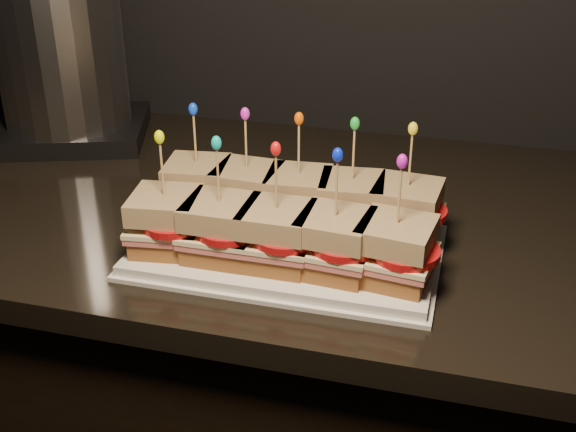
# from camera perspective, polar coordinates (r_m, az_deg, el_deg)

# --- Properties ---
(granite_slab) EXTENTS (2.43, 0.67, 0.04)m
(granite_slab) POSITION_cam_1_polar(r_m,az_deg,el_deg) (1.07, 2.24, -0.03)
(granite_slab) COLOR black
(granite_slab) RESTS_ON cabinet
(platter) EXTENTS (0.37, 0.23, 0.02)m
(platter) POSITION_cam_1_polar(r_m,az_deg,el_deg) (0.93, -0.00, -2.53)
(platter) COLOR white
(platter) RESTS_ON granite_slab
(platter_rim) EXTENTS (0.39, 0.24, 0.01)m
(platter_rim) POSITION_cam_1_polar(r_m,az_deg,el_deg) (0.93, -0.00, -2.86)
(platter_rim) COLOR white
(platter_rim) RESTS_ON granite_slab
(sandwich_0_bread_bot) EXTENTS (0.09, 0.09, 0.02)m
(sandwich_0_bread_bot) POSITION_cam_1_polar(r_m,az_deg,el_deg) (1.00, -7.05, 0.96)
(sandwich_0_bread_bot) COLOR #582E13
(sandwich_0_bread_bot) RESTS_ON platter
(sandwich_0_ham) EXTENTS (0.10, 0.10, 0.01)m
(sandwich_0_ham) POSITION_cam_1_polar(r_m,az_deg,el_deg) (1.00, -7.10, 1.74)
(sandwich_0_ham) COLOR #C35B56
(sandwich_0_ham) RESTS_ON sandwich_0_bread_bot
(sandwich_0_cheese) EXTENTS (0.10, 0.10, 0.01)m
(sandwich_0_cheese) POSITION_cam_1_polar(r_m,az_deg,el_deg) (0.99, -7.12, 2.10)
(sandwich_0_cheese) COLOR #FFECB0
(sandwich_0_cheese) RESTS_ON sandwich_0_ham
(sandwich_0_tomato) EXTENTS (0.08, 0.08, 0.01)m
(sandwich_0_tomato) POSITION_cam_1_polar(r_m,az_deg,el_deg) (0.98, -6.62, 2.28)
(sandwich_0_tomato) COLOR #B61013
(sandwich_0_tomato) RESTS_ON sandwich_0_cheese
(sandwich_0_bread_top) EXTENTS (0.09, 0.09, 0.03)m
(sandwich_0_bread_top) POSITION_cam_1_polar(r_m,az_deg,el_deg) (0.98, -7.21, 3.47)
(sandwich_0_bread_top) COLOR brown
(sandwich_0_bread_top) RESTS_ON sandwich_0_tomato
(sandwich_0_pick) EXTENTS (0.00, 0.00, 0.09)m
(sandwich_0_pick) POSITION_cam_1_polar(r_m,az_deg,el_deg) (0.97, -7.35, 5.85)
(sandwich_0_pick) COLOR tan
(sandwich_0_pick) RESTS_ON sandwich_0_bread_top
(sandwich_0_frill) EXTENTS (0.01, 0.01, 0.02)m
(sandwich_0_frill) POSITION_cam_1_polar(r_m,az_deg,el_deg) (0.95, -7.51, 8.38)
(sandwich_0_frill) COLOR blue
(sandwich_0_frill) RESTS_ON sandwich_0_pick
(sandwich_1_bread_bot) EXTENTS (0.08, 0.08, 0.02)m
(sandwich_1_bread_bot) POSITION_cam_1_polar(r_m,az_deg,el_deg) (0.98, -3.20, 0.49)
(sandwich_1_bread_bot) COLOR #582E13
(sandwich_1_bread_bot) RESTS_ON platter
(sandwich_1_ham) EXTENTS (0.09, 0.09, 0.01)m
(sandwich_1_ham) POSITION_cam_1_polar(r_m,az_deg,el_deg) (0.97, -3.22, 1.29)
(sandwich_1_ham) COLOR #C35B56
(sandwich_1_ham) RESTS_ON sandwich_1_bread_bot
(sandwich_1_cheese) EXTENTS (0.09, 0.09, 0.01)m
(sandwich_1_cheese) POSITION_cam_1_polar(r_m,az_deg,el_deg) (0.97, -3.23, 1.66)
(sandwich_1_cheese) COLOR #FFECB0
(sandwich_1_cheese) RESTS_ON sandwich_1_ham
(sandwich_1_tomato) EXTENTS (0.08, 0.08, 0.01)m
(sandwich_1_tomato) POSITION_cam_1_polar(r_m,az_deg,el_deg) (0.96, -2.67, 1.84)
(sandwich_1_tomato) COLOR #B61013
(sandwich_1_tomato) RESTS_ON sandwich_1_cheese
(sandwich_1_bread_top) EXTENTS (0.09, 0.09, 0.03)m
(sandwich_1_bread_top) POSITION_cam_1_polar(r_m,az_deg,el_deg) (0.96, -3.27, 3.05)
(sandwich_1_bread_top) COLOR brown
(sandwich_1_bread_top) RESTS_ON sandwich_1_tomato
(sandwich_1_pick) EXTENTS (0.00, 0.00, 0.09)m
(sandwich_1_pick) POSITION_cam_1_polar(r_m,az_deg,el_deg) (0.94, -3.34, 5.49)
(sandwich_1_pick) COLOR tan
(sandwich_1_pick) RESTS_ON sandwich_1_bread_top
(sandwich_1_frill) EXTENTS (0.01, 0.01, 0.02)m
(sandwich_1_frill) POSITION_cam_1_polar(r_m,az_deg,el_deg) (0.93, -3.41, 8.08)
(sandwich_1_frill) COLOR #D41FC7
(sandwich_1_frill) RESTS_ON sandwich_1_pick
(sandwich_2_bread_bot) EXTENTS (0.09, 0.09, 0.02)m
(sandwich_2_bread_bot) POSITION_cam_1_polar(r_m,az_deg,el_deg) (0.96, 0.82, 0.00)
(sandwich_2_bread_bot) COLOR #582E13
(sandwich_2_bread_bot) RESTS_ON platter
(sandwich_2_ham) EXTENTS (0.09, 0.09, 0.01)m
(sandwich_2_ham) POSITION_cam_1_polar(r_m,az_deg,el_deg) (0.96, 0.82, 0.81)
(sandwich_2_ham) COLOR #C35B56
(sandwich_2_ham) RESTS_ON sandwich_2_bread_bot
(sandwich_2_cheese) EXTENTS (0.10, 0.09, 0.01)m
(sandwich_2_cheese) POSITION_cam_1_polar(r_m,az_deg,el_deg) (0.95, 0.83, 1.19)
(sandwich_2_cheese) COLOR #FFECB0
(sandwich_2_cheese) RESTS_ON sandwich_2_ham
(sandwich_2_tomato) EXTENTS (0.08, 0.08, 0.01)m
(sandwich_2_tomato) POSITION_cam_1_polar(r_m,az_deg,el_deg) (0.94, 1.45, 1.36)
(sandwich_2_tomato) COLOR #B61013
(sandwich_2_tomato) RESTS_ON sandwich_2_cheese
(sandwich_2_bread_top) EXTENTS (0.09, 0.09, 0.03)m
(sandwich_2_bread_top) POSITION_cam_1_polar(r_m,az_deg,el_deg) (0.94, 0.84, 2.61)
(sandwich_2_bread_top) COLOR brown
(sandwich_2_bread_top) RESTS_ON sandwich_2_tomato
(sandwich_2_pick) EXTENTS (0.00, 0.00, 0.09)m
(sandwich_2_pick) POSITION_cam_1_polar(r_m,az_deg,el_deg) (0.93, 0.86, 5.08)
(sandwich_2_pick) COLOR tan
(sandwich_2_pick) RESTS_ON sandwich_2_bread_top
(sandwich_2_frill) EXTENTS (0.01, 0.01, 0.02)m
(sandwich_2_frill) POSITION_cam_1_polar(r_m,az_deg,el_deg) (0.91, 0.87, 7.72)
(sandwich_2_frill) COLOR #E75103
(sandwich_2_frill) RESTS_ON sandwich_2_pick
(sandwich_3_bread_bot) EXTENTS (0.09, 0.09, 0.02)m
(sandwich_3_bread_bot) POSITION_cam_1_polar(r_m,az_deg,el_deg) (0.95, 4.96, -0.50)
(sandwich_3_bread_bot) COLOR #582E13
(sandwich_3_bread_bot) RESTS_ON platter
(sandwich_3_ham) EXTENTS (0.10, 0.09, 0.01)m
(sandwich_3_ham) POSITION_cam_1_polar(r_m,az_deg,el_deg) (0.94, 5.00, 0.32)
(sandwich_3_ham) COLOR #C35B56
(sandwich_3_ham) RESTS_ON sandwich_3_bread_bot
(sandwich_3_cheese) EXTENTS (0.10, 0.10, 0.01)m
(sandwich_3_cheese) POSITION_cam_1_polar(r_m,az_deg,el_deg) (0.94, 5.02, 0.70)
(sandwich_3_cheese) COLOR #FFECB0
(sandwich_3_cheese) RESTS_ON sandwich_3_ham
(sandwich_3_tomato) EXTENTS (0.08, 0.08, 0.01)m
(sandwich_3_tomato) POSITION_cam_1_polar(r_m,az_deg,el_deg) (0.93, 5.69, 0.87)
(sandwich_3_tomato) COLOR #B61013
(sandwich_3_tomato) RESTS_ON sandwich_3_cheese
(sandwich_3_bread_top) EXTENTS (0.09, 0.09, 0.03)m
(sandwich_3_bread_top) POSITION_cam_1_polar(r_m,az_deg,el_deg) (0.93, 5.08, 2.13)
(sandwich_3_bread_top) COLOR brown
(sandwich_3_bread_top) RESTS_ON sandwich_3_tomato
(sandwich_3_pick) EXTENTS (0.00, 0.00, 0.09)m
(sandwich_3_pick) POSITION_cam_1_polar(r_m,az_deg,el_deg) (0.91, 5.19, 4.63)
(sandwich_3_pick) COLOR tan
(sandwich_3_pick) RESTS_ON sandwich_3_bread_top
(sandwich_3_frill) EXTENTS (0.01, 0.01, 0.02)m
(sandwich_3_frill) POSITION_cam_1_polar(r_m,az_deg,el_deg) (0.90, 5.31, 7.30)
(sandwich_3_frill) COLOR green
(sandwich_3_frill) RESTS_ON sandwich_3_pick
(sandwich_4_bread_bot) EXTENTS (0.09, 0.09, 0.02)m
(sandwich_4_bread_bot) POSITION_cam_1_polar(r_m,az_deg,el_deg) (0.94, 9.20, -1.01)
(sandwich_4_bread_bot) COLOR #582E13
(sandwich_4_bread_bot) RESTS_ON platter
(sandwich_4_ham) EXTENTS (0.09, 0.09, 0.01)m
(sandwich_4_ham) POSITION_cam_1_polar(r_m,az_deg,el_deg) (0.94, 9.27, -0.19)
(sandwich_4_ham) COLOR #C35B56
(sandwich_4_ham) RESTS_ON sandwich_4_bread_bot
(sandwich_4_cheese) EXTENTS (0.10, 0.09, 0.01)m
(sandwich_4_cheese) POSITION_cam_1_polar(r_m,az_deg,el_deg) (0.93, 9.30, 0.19)
(sandwich_4_cheese) COLOR #FFECB0
(sandwich_4_cheese) RESTS_ON sandwich_4_ham
(sandwich_4_tomato) EXTENTS (0.08, 0.08, 0.01)m
(sandwich_4_tomato) POSITION_cam_1_polar(r_m,az_deg,el_deg) (0.92, 10.03, 0.36)
(sandwich_4_tomato) COLOR #B61013
(sandwich_4_tomato) RESTS_ON sandwich_4_cheese
(sandwich_4_bread_top) EXTENTS (0.09, 0.09, 0.03)m
(sandwich_4_bread_top) POSITION_cam_1_polar(r_m,az_deg,el_deg) (0.92, 9.42, 1.63)
(sandwich_4_bread_top) COLOR brown
(sandwich_4_bread_top) RESTS_ON sandwich_4_tomato
(sandwich_4_pick) EXTENTS (0.00, 0.00, 0.09)m
(sandwich_4_pick) POSITION_cam_1_polar(r_m,az_deg,el_deg) (0.90, 9.62, 4.14)
(sandwich_4_pick) COLOR tan
(sandwich_4_pick) RESTS_ON sandwich_4_bread_top
(sandwich_4_frill) EXTENTS (0.01, 0.01, 0.02)m
(sandwich_4_frill) POSITION_cam_1_polar(r_m,az_deg,el_deg) (0.89, 9.85, 6.82)
(sandwich_4_frill) COLOR yellow
(sandwich_4_frill) RESTS_ON sandwich_4_pick
(sandwich_5_bread_bot) EXTENTS (0.09, 0.09, 0.02)m
(sandwich_5_bread_bot) POSITION_cam_1_polar(r_m,az_deg,el_deg) (0.92, -9.46, -1.85)
(sandwich_5_bread_bot) COLOR #582E13
(sandwich_5_bread_bot) RESTS_ON platter
(sandwich_5_ham) EXTENTS (0.10, 0.10, 0.01)m
(sandwich_5_ham) POSITION_cam_1_polar(r_m,az_deg,el_deg) (0.91, -9.53, -1.01)
(sandwich_5_ham) COLOR #C35B56
(sandwich_5_ham) RESTS_ON sandwich_5_bread_bot
(sandwich_5_cheese) EXTENTS (0.10, 0.10, 0.01)m
(sandwich_5_cheese) POSITION_cam_1_polar(r_m,az_deg,el_deg) (0.91, -9.56, -0.62)
(sandwich_5_cheese) COLOR #FFECB0
(sandwich_5_cheese) RESTS_ON sandwich_5_ham
(sandwich_5_tomato) EXTENTS (0.08, 0.08, 0.01)m
(sandwich_5_tomato) POSITION_cam_1_polar(r_m,az_deg,el_deg) (0.89, -9.05, -0.46)
(sandwich_5_tomato) COLOR #B61013
(sandwich_5_tomato) RESTS_ON sandwich_5_cheese
(sandwich_5_bread_top) EXTENTS (0.09, 0.09, 0.03)m
(sandwich_5_bread_top) POSITION_cam_1_polar(r_m,az_deg,el_deg) (0.90, -9.68, 0.85)
(sandwich_5_bread_top) COLOR brown
(sandwich_5_bread_top) RESTS_ON sandwich_5_tomato
(sandwich_5_pick) EXTENTS (0.00, 0.00, 0.09)m
(sandwich_5_pick) POSITION_cam_1_polar(r_m,az_deg,el_deg) (0.88, -9.90, 3.42)
(sandwich_5_pick) COLOR tan
(sandwich_5_pick) RESTS_ON sandwich_5_bread_top
(sandwich_5_frill) EXTENTS (0.01, 0.01, 0.02)m
(sandwich_5_frill) POSITION_cam_1_polar(r_m,az_deg,el_deg) (0.86, -10.14, 6.16)
(sandwich_5_frill) COLOR #E1F002
(sandwich_5_frill) RESTS_ON sandwich_5_pick
(sandwich_6_bread_bot) EXTENTS (0.08, 0.08, 0.02)m
(sandwich_6_bread_bot) POSITION_cam_1_polar(r_m,az_deg,el_deg) (0.89, -5.29, -2.43)
(sandwich_6_bread_bot) COLOR #582E13
(sandwich_6_bread_bot) RESTS_ON platter
(sandwich_6_ham) EXTENTS (0.09, 0.09, 0.01)m
(sandwich_6_ham) POSITION_cam_1_polar(r_m,az_deg,el_deg) (0.89, -5.33, -1.58)
(sandwich_6_ham) COLOR #C35B56
(sandwich_6_ham) RESTS_ON sandwich_6_bread_bot
(sandwich_6_cheese) EXTENTS (0.09, 0.09, 0.01)m
(sandwich_6_cheese) POSITION_cam_1_polar(r_m,az_deg,el_deg) (0.88, -5.35, -1.18)
(sandwich_6_cheese) COLOR #FFECB0
(sandwich_6_cheese) RESTS_ON sandwich_6_ham
(sandwich_6_tomato) EXTENTS (0.08, 0.08, 0.01)m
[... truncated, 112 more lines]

